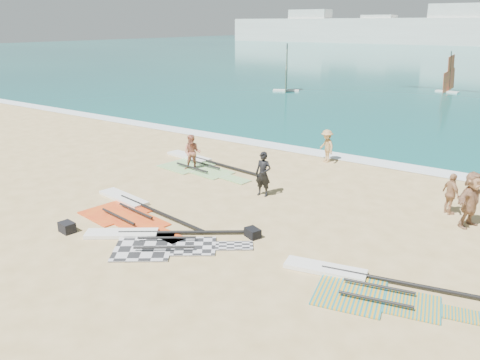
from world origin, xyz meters
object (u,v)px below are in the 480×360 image
Objects in this scene: rig_orange at (361,285)px; gear_bag_far at (253,233)px; rig_red at (130,209)px; beachgoer_right at (471,199)px; rig_grey at (153,240)px; rig_green at (198,164)px; person_wetsuit at (263,174)px; beachgoer_mid at (327,146)px; beachgoer_back at (451,194)px; beachgoer_left at (192,153)px; gear_bag_near at (67,227)px.

gear_bag_far reaches higher than rig_orange.
gear_bag_far is at bearing 16.72° from rig_red.
beachgoer_right is at bearing 36.90° from rig_red.
rig_grey is 3.12m from gear_bag_far.
gear_bag_far reaches higher than rig_green.
rig_red is (1.66, -5.87, -0.00)m from rig_green.
gear_bag_far is 3.88m from person_wetsuit.
gear_bag_far is 0.31× the size of beachgoer_mid.
beachgoer_mid is (0.67, 11.15, 0.75)m from rig_grey.
beachgoer_mid is 7.30m from beachgoer_back.
beachgoer_back is at bearing 12.75° from person_wetsuit.
gear_bag_far is at bearing -44.63° from beachgoer_mid.
rig_grey is 3.21× the size of beachgoer_mid.
rig_grey is 7.47m from beachgoer_left.
beachgoer_mid is at bearing 15.49° from beachgoer_back.
gear_bag_near is at bearing -72.68° from rig_green.
gear_bag_near is at bearing 165.34° from rig_grey.
gear_bag_far is 0.30× the size of beachgoer_left.
beachgoer_left is (-3.78, 6.40, 0.78)m from rig_grey.
gear_bag_far is 0.26× the size of beachgoer_right.
beachgoer_back is (10.82, 1.17, -0.08)m from beachgoer_left.
gear_bag_near is at bearing -123.73° from person_wetsuit.
gear_bag_near is (-2.78, -1.07, 0.12)m from rig_grey.
gear_bag_near is 0.31× the size of beachgoer_left.
person_wetsuit reaches higher than rig_red.
person_wetsuit is (-1.74, 3.39, 0.73)m from gear_bag_far.
person_wetsuit is (4.76, -1.81, 0.83)m from rig_green.
beachgoer_mid reaches higher than rig_red.
beachgoer_left is at bearing 140.29° from rig_orange.
gear_bag_near is 7.56m from beachgoer_left.
gear_bag_far is at bearing -64.10° from beachgoer_left.
beachgoer_right reaches higher than beachgoer_mid.
gear_bag_near reaches higher than rig_red.
beachgoer_left is (-1.00, 7.47, 0.67)m from gear_bag_near.
beachgoer_left is at bearing 50.99° from beachgoer_back.
beachgoer_back is 1.08m from beachgoer_right.
rig_green is at bearing 99.25° from gear_bag_near.
person_wetsuit is (-5.63, 4.27, 0.83)m from rig_orange.
gear_bag_near is 0.33× the size of beachgoer_mid.
gear_bag_near reaches higher than rig_grey.
rig_green is (-4.13, 7.21, 0.00)m from rig_grey.
rig_green is 11.19m from beachgoer_back.
rig_grey is at bearing -19.75° from rig_red.
beachgoer_left reaches higher than rig_red.
rig_red is 11.69× the size of gear_bag_far.
gear_bag_near is at bearing 150.89° from beachgoer_right.
rig_red is 11.65m from beachgoer_right.
beachgoer_right is at bearing 41.58° from gear_bag_far.
beachgoer_back is at bearing 71.13° from rig_orange.
rig_grey is 0.83× the size of rig_green.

